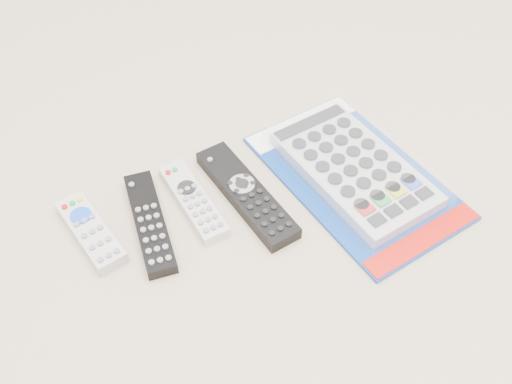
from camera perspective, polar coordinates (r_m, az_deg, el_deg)
name	(u,v)px	position (r m, az deg, el deg)	size (l,w,h in m)	color
remote_small_grey	(91,232)	(0.88, -16.21, -3.82)	(0.07, 0.16, 0.02)	#AEAEB0
remote_slim_black	(150,223)	(0.88, -10.58, -3.02)	(0.07, 0.20, 0.02)	black
remote_silver_dvd	(193,200)	(0.90, -6.31, -0.82)	(0.05, 0.17, 0.02)	silver
remote_large_black	(247,194)	(0.90, -0.95, -0.19)	(0.08, 0.23, 0.02)	black
jumbo_remote_packaged	(354,167)	(0.94, 9.80, 2.43)	(0.25, 0.37, 0.05)	navy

